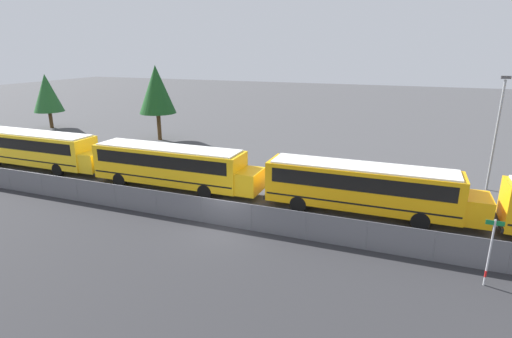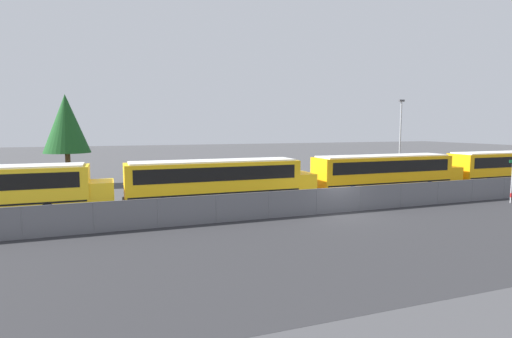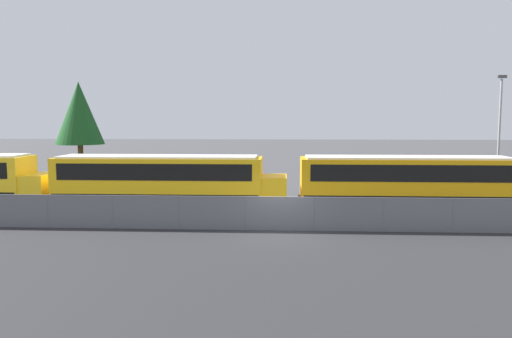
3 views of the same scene
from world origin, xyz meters
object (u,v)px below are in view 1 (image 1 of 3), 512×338
Objects in this scene: school_bus_0 at (37,147)px; school_bus_2 at (365,186)px; tree_1 at (47,93)px; tree_0 at (157,90)px; school_bus_1 at (172,164)px; street_sign at (490,251)px; light_pole at (497,130)px.

school_bus_2 is (26.90, -0.15, 0.00)m from school_bus_0.
school_bus_2 is 43.37m from tree_1.
school_bus_1 is at bearing -52.68° from tree_0.
street_sign is (19.37, -5.94, -0.23)m from school_bus_1.
school_bus_2 is at bearing 133.82° from street_sign.
school_bus_1 is 1.00× the size of school_bus_2.
tree_1 is (-46.70, 20.33, 2.81)m from street_sign.
tree_0 reaches higher than school_bus_2.
tree_1 is (-17.08, 0.93, -1.11)m from tree_0.
school_bus_1 is 20.26m from street_sign.
school_bus_1 is 17.32m from tree_0.
school_bus_0 is 13.36m from school_bus_1.
tree_1 is (-48.69, 6.48, 0.02)m from light_pole.
tree_1 reaches higher than street_sign.
school_bus_1 is at bearing -159.68° from light_pole.
street_sign is at bearing -17.05° from school_bus_1.
school_bus_0 reaches higher than street_sign.
school_bus_1 is at bearing -179.46° from school_bus_2.
tree_1 is at bearing 156.47° from street_sign.
light_pole is (34.72, 7.63, 2.56)m from school_bus_0.
tree_1 is (-27.33, 14.39, 2.58)m from school_bus_1.
light_pole is (1.99, 13.85, 2.79)m from street_sign.
school_bus_1 is at bearing 162.95° from street_sign.
light_pole is at bearing -9.95° from tree_0.
school_bus_0 is at bearing 169.25° from street_sign.
school_bus_1 reaches higher than street_sign.
light_pole is at bearing 81.81° from street_sign.
school_bus_1 is 1.58× the size of tree_0.
street_sign is at bearing -46.18° from school_bus_2.
light_pole is at bearing 20.32° from school_bus_1.
street_sign is at bearing -98.19° from light_pole.
tree_0 is 17.14m from tree_1.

